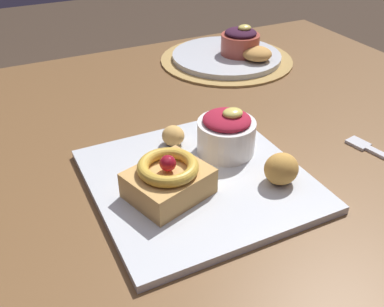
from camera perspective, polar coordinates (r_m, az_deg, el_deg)
dining_table at (r=0.80m, az=0.97°, el=-4.32°), size 1.21×0.97×0.73m
woven_placemat at (r=1.07m, az=4.51°, el=12.14°), size 0.31×0.31×0.00m
front_plate at (r=0.64m, az=0.79°, el=-3.44°), size 0.30×0.30×0.01m
cake_slice at (r=0.59m, az=-3.10°, el=-3.33°), size 0.12×0.11×0.06m
berry_ramekin at (r=0.67m, az=4.51°, el=2.69°), size 0.09×0.09×0.08m
fritter_front at (r=0.62m, az=11.59°, el=-1.98°), size 0.05×0.05×0.05m
fritter_middle at (r=0.70m, az=-2.48°, el=2.35°), size 0.04×0.04×0.03m
back_plate at (r=1.07m, az=4.53°, el=12.56°), size 0.26×0.26×0.01m
back_ramekin at (r=1.06m, az=6.33°, el=14.37°), size 0.09×0.09×0.07m
back_pastry at (r=1.03m, az=8.50°, el=12.77°), size 0.07×0.07×0.03m
fork at (r=0.76m, az=22.96°, el=0.15°), size 0.04×0.13×0.00m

